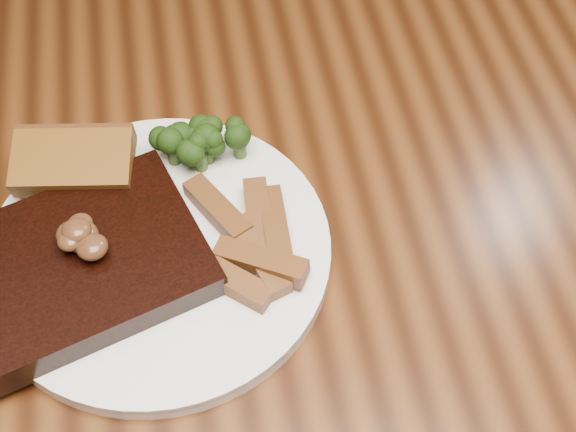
% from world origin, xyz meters
% --- Properties ---
extents(dining_table, '(1.60, 0.90, 0.75)m').
position_xyz_m(dining_table, '(0.00, 0.00, 0.66)').
color(dining_table, '#532B10').
rests_on(dining_table, ground).
extents(plate, '(0.30, 0.30, 0.01)m').
position_xyz_m(plate, '(-0.10, -0.01, 0.76)').
color(plate, white).
rests_on(plate, dining_table).
extents(steak, '(0.22, 0.19, 0.03)m').
position_xyz_m(steak, '(-0.16, -0.03, 0.78)').
color(steak, black).
rests_on(steak, plate).
extents(steak_bone, '(0.15, 0.06, 0.02)m').
position_xyz_m(steak_bone, '(-0.16, -0.09, 0.77)').
color(steak_bone, '#B9AA8F').
rests_on(steak_bone, plate).
extents(mushroom_pile, '(0.07, 0.07, 0.03)m').
position_xyz_m(mushroom_pile, '(-0.16, -0.02, 0.80)').
color(mushroom_pile, '#542E1A').
rests_on(mushroom_pile, steak).
extents(garlic_bread, '(0.10, 0.07, 0.02)m').
position_xyz_m(garlic_bread, '(-0.16, 0.06, 0.77)').
color(garlic_bread, brown).
rests_on(garlic_bread, plate).
extents(potato_wedges, '(0.10, 0.10, 0.02)m').
position_xyz_m(potato_wedges, '(-0.02, -0.02, 0.77)').
color(potato_wedges, brown).
rests_on(potato_wedges, plate).
extents(broccoli_cluster, '(0.07, 0.07, 0.04)m').
position_xyz_m(broccoli_cluster, '(-0.05, 0.07, 0.78)').
color(broccoli_cluster, '#1C350C').
rests_on(broccoli_cluster, plate).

